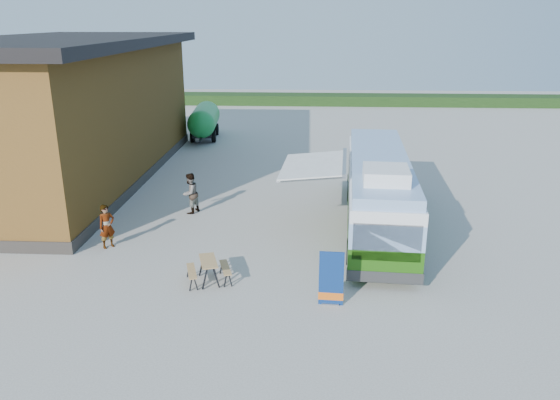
# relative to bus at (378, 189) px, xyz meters

# --- Properties ---
(ground) EXTENTS (100.00, 100.00, 0.00)m
(ground) POSITION_rel_bus_xyz_m (-5.19, -3.42, -1.70)
(ground) COLOR #BCB7AD
(ground) RESTS_ON ground
(barn) EXTENTS (9.60, 21.20, 7.50)m
(barn) POSITION_rel_bus_xyz_m (-15.69, 6.58, 1.89)
(barn) COLOR brown
(barn) RESTS_ON ground
(hedge) EXTENTS (40.00, 3.00, 1.00)m
(hedge) POSITION_rel_bus_xyz_m (2.81, 34.58, -1.20)
(hedge) COLOR #264419
(hedge) RESTS_ON ground
(bus) EXTENTS (3.22, 11.72, 3.56)m
(bus) POSITION_rel_bus_xyz_m (0.00, 0.00, 0.00)
(bus) COLOR #2A6711
(bus) RESTS_ON ground
(awning) EXTENTS (2.90, 4.36, 0.52)m
(awning) POSITION_rel_bus_xyz_m (-2.50, -0.09, 0.89)
(awning) COLOR white
(awning) RESTS_ON ground
(banner) EXTENTS (0.77, 0.21, 1.78)m
(banner) POSITION_rel_bus_xyz_m (-2.14, -6.68, -0.97)
(banner) COLOR navy
(banner) RESTS_ON ground
(picnic_table) EXTENTS (1.68, 1.57, 0.79)m
(picnic_table) POSITION_rel_bus_xyz_m (-6.16, -5.35, -1.11)
(picnic_table) COLOR tan
(picnic_table) RESTS_ON ground
(person_a) EXTENTS (0.73, 0.74, 1.72)m
(person_a) POSITION_rel_bus_xyz_m (-10.55, -2.67, -0.84)
(person_a) COLOR #999999
(person_a) RESTS_ON ground
(person_b) EXTENTS (1.03, 1.12, 1.85)m
(person_b) POSITION_rel_bus_xyz_m (-8.19, 1.39, -0.77)
(person_b) COLOR #999999
(person_b) RESTS_ON ground
(slurry_tanker) EXTENTS (2.30, 6.54, 2.42)m
(slurry_tanker) POSITION_rel_bus_xyz_m (-10.53, 17.43, -0.31)
(slurry_tanker) COLOR #1A903A
(slurry_tanker) RESTS_ON ground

